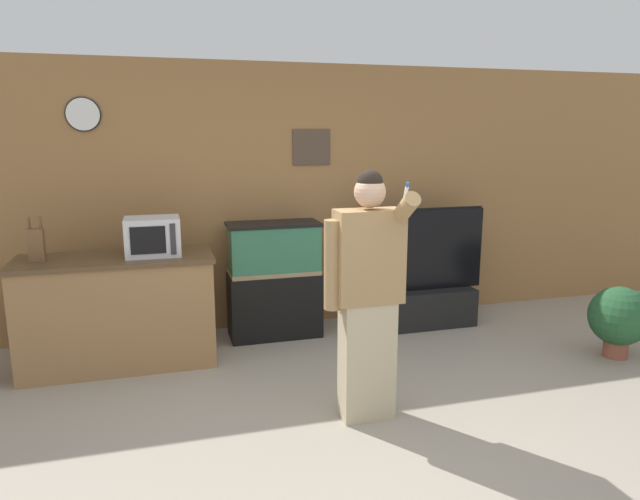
% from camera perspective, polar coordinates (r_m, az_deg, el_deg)
% --- Properties ---
extents(ground_plane, '(18.00, 18.00, 0.00)m').
position_cam_1_polar(ground_plane, '(3.73, 4.01, -19.75)').
color(ground_plane, gray).
extents(wall_back_paneled, '(10.00, 0.08, 2.60)m').
position_cam_1_polar(wall_back_paneled, '(5.71, -4.66, 5.22)').
color(wall_back_paneled, olive).
rests_on(wall_back_paneled, ground_plane).
extents(counter_island, '(1.59, 0.65, 0.94)m').
position_cam_1_polar(counter_island, '(5.10, -19.50, -5.79)').
color(counter_island, olive).
rests_on(counter_island, ground_plane).
extents(microwave, '(0.44, 0.35, 0.32)m').
position_cam_1_polar(microwave, '(4.93, -16.39, 1.32)').
color(microwave, silver).
rests_on(microwave, counter_island).
extents(knife_block, '(0.12, 0.10, 0.36)m').
position_cam_1_polar(knife_block, '(5.04, -26.51, 0.51)').
color(knife_block, brown).
rests_on(knife_block, counter_island).
extents(aquarium_on_stand, '(0.87, 0.40, 1.11)m').
position_cam_1_polar(aquarium_on_stand, '(5.48, -4.61, -2.99)').
color(aquarium_on_stand, black).
rests_on(aquarium_on_stand, ground_plane).
extents(tv_on_stand, '(1.40, 0.40, 1.21)m').
position_cam_1_polar(tv_on_stand, '(5.87, 9.75, -4.21)').
color(tv_on_stand, black).
rests_on(tv_on_stand, ground_plane).
extents(person_standing, '(0.54, 0.41, 1.71)m').
position_cam_1_polar(person_standing, '(3.82, 4.72, -4.34)').
color(person_standing, '#BCAD89').
rests_on(person_standing, ground_plane).
extents(potted_plant, '(0.51, 0.51, 0.63)m').
position_cam_1_polar(potted_plant, '(5.64, 27.72, -5.99)').
color(potted_plant, brown).
rests_on(potted_plant, ground_plane).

